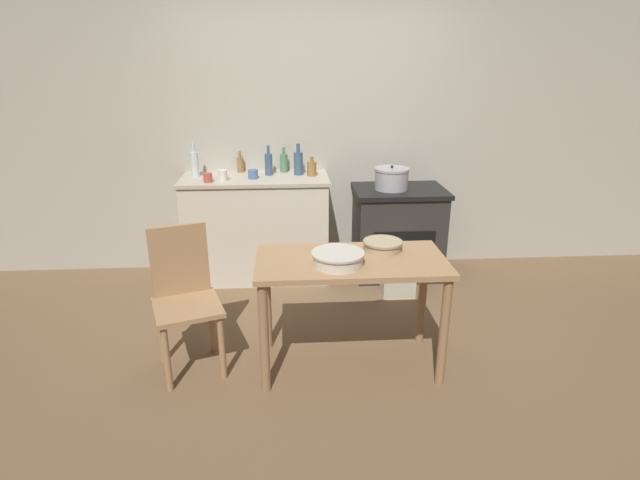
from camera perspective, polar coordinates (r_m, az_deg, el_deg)
ground_plane at (r=3.56m, az=0.60°, el=-12.26°), size 14.00×14.00×0.00m
wall_back at (r=4.63m, az=-0.88°, el=12.24°), size 8.00×0.07×2.55m
counter_cabinet at (r=4.53m, az=-7.21°, el=1.38°), size 1.28×0.56×0.93m
stove at (r=4.63m, az=8.84°, el=0.97°), size 0.81×0.61×0.82m
work_table at (r=3.11m, az=3.54°, el=-4.19°), size 1.17×0.59×0.75m
chair at (r=3.27m, az=-15.18°, el=-6.15°), size 0.51×0.51×0.93m
flour_sack at (r=4.27m, az=8.92°, el=-4.02°), size 0.27×0.19×0.36m
stock_pot at (r=4.45m, az=8.17°, el=6.97°), size 0.30×0.30×0.21m
mixing_bowl_large at (r=2.95m, az=2.05°, el=-2.04°), size 0.32×0.32×0.08m
mixing_bowl_small at (r=3.21m, az=7.18°, el=-0.55°), size 0.25×0.25×0.06m
bottle_far_left at (r=4.50m, az=-14.14°, el=8.47°), size 0.07×0.07×0.29m
bottle_left at (r=4.45m, az=-5.89°, el=8.66°), size 0.07×0.07×0.26m
bottle_mid_left at (r=4.45m, az=-2.49°, el=8.82°), size 0.08×0.08×0.28m
bottle_center_left at (r=4.41m, az=-0.94°, el=8.19°), size 0.08×0.08×0.17m
bottle_center at (r=4.57m, az=-4.14°, el=8.83°), size 0.07×0.07×0.22m
bottle_center_right at (r=4.61m, az=-9.10°, el=8.55°), size 0.06×0.06×0.19m
cup_mid_right at (r=4.34m, az=-7.66°, el=7.47°), size 0.09×0.09×0.08m
cup_right at (r=4.31m, az=-11.07°, el=7.28°), size 0.07×0.07×0.09m
cup_far_right at (r=4.28m, az=-12.70°, el=6.96°), size 0.07×0.07×0.08m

